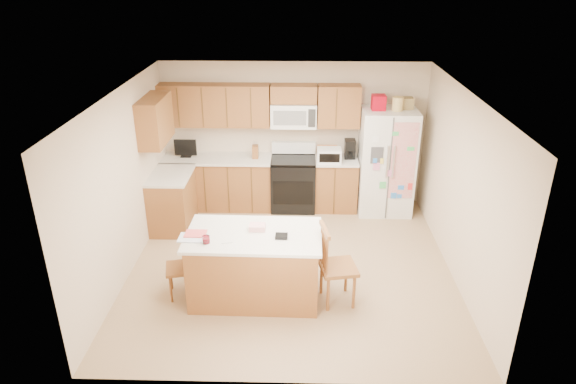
{
  "coord_description": "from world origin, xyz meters",
  "views": [
    {
      "loc": [
        0.12,
        -6.29,
        3.99
      ],
      "look_at": [
        -0.05,
        0.35,
        1.0
      ],
      "focal_mm": 32.0,
      "sensor_mm": 36.0,
      "label": 1
    }
  ],
  "objects_px": {
    "island": "(255,265)",
    "windsor_chair_right": "(336,267)",
    "windsor_chair_left": "(182,267)",
    "windsor_chair_back": "(258,242)",
    "refrigerator": "(386,160)",
    "stove": "(293,182)"
  },
  "relations": [
    {
      "from": "windsor_chair_right",
      "to": "windsor_chair_back",
      "type": "bearing_deg",
      "value": 143.69
    },
    {
      "from": "island",
      "to": "windsor_chair_left",
      "type": "xyz_separation_m",
      "value": [
        -0.94,
        0.01,
        -0.06
      ]
    },
    {
      "from": "stove",
      "to": "refrigerator",
      "type": "distance_m",
      "value": 1.63
    },
    {
      "from": "island",
      "to": "windsor_chair_left",
      "type": "bearing_deg",
      "value": 179.42
    },
    {
      "from": "windsor_chair_right",
      "to": "island",
      "type": "bearing_deg",
      "value": 175.21
    },
    {
      "from": "windsor_chair_left",
      "to": "windsor_chair_right",
      "type": "relative_size",
      "value": 0.8
    },
    {
      "from": "stove",
      "to": "windsor_chair_left",
      "type": "xyz_separation_m",
      "value": [
        -1.39,
        -2.66,
        -0.07
      ]
    },
    {
      "from": "stove",
      "to": "refrigerator",
      "type": "relative_size",
      "value": 0.55
    },
    {
      "from": "stove",
      "to": "windsor_chair_right",
      "type": "distance_m",
      "value": 2.81
    },
    {
      "from": "windsor_chair_left",
      "to": "windsor_chair_back",
      "type": "height_order",
      "value": "windsor_chair_back"
    },
    {
      "from": "refrigerator",
      "to": "island",
      "type": "distance_m",
      "value": 3.33
    },
    {
      "from": "island",
      "to": "windsor_chair_right",
      "type": "distance_m",
      "value": 1.03
    },
    {
      "from": "refrigerator",
      "to": "island",
      "type": "relative_size",
      "value": 1.16
    },
    {
      "from": "windsor_chair_back",
      "to": "windsor_chair_left",
      "type": "bearing_deg",
      "value": -144.51
    },
    {
      "from": "island",
      "to": "stove",
      "type": "bearing_deg",
      "value": 80.44
    },
    {
      "from": "island",
      "to": "windsor_chair_right",
      "type": "relative_size",
      "value": 1.63
    },
    {
      "from": "stove",
      "to": "island",
      "type": "distance_m",
      "value": 2.7
    },
    {
      "from": "windsor_chair_left",
      "to": "windsor_chair_right",
      "type": "distance_m",
      "value": 1.97
    },
    {
      "from": "windsor_chair_left",
      "to": "windsor_chair_back",
      "type": "bearing_deg",
      "value": 35.49
    },
    {
      "from": "refrigerator",
      "to": "windsor_chair_back",
      "type": "relative_size",
      "value": 2.33
    },
    {
      "from": "refrigerator",
      "to": "windsor_chair_right",
      "type": "distance_m",
      "value": 2.89
    },
    {
      "from": "windsor_chair_back",
      "to": "stove",
      "type": "bearing_deg",
      "value": 77.09
    }
  ]
}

